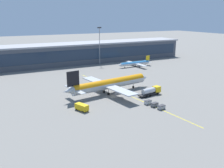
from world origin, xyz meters
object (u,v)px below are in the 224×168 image
at_px(fuel_tanker, 151,91).
at_px(baggage_cart_1, 154,105).
at_px(crew_van, 82,107).
at_px(baggage_cart_2, 148,102).
at_px(main_airliner, 110,84).
at_px(commuter_jet_far, 135,63).
at_px(baggage_cart_0, 161,107).

distance_m(fuel_tanker, baggage_cart_1, 13.29).
relative_size(fuel_tanker, crew_van, 2.04).
height_order(crew_van, baggage_cart_2, crew_van).
xyz_separation_m(main_airliner, baggage_cart_2, (6.41, -18.45, -3.33)).
height_order(baggage_cart_1, commuter_jet_far, commuter_jet_far).
bearing_deg(crew_van, baggage_cart_0, -25.05).
relative_size(main_airliner, baggage_cart_0, 14.69).
bearing_deg(baggage_cart_1, fuel_tanker, 59.38).
bearing_deg(fuel_tanker, baggage_cart_1, -120.62).
bearing_deg(fuel_tanker, crew_van, -174.86).
distance_m(main_airliner, fuel_tanker, 17.27).
bearing_deg(baggage_cart_1, baggage_cart_0, -79.38).
xyz_separation_m(main_airliner, baggage_cart_1, (7.00, -21.59, -3.33)).
relative_size(baggage_cart_2, commuter_jet_far, 0.11).
height_order(crew_van, commuter_jet_far, commuter_jet_far).
relative_size(crew_van, baggage_cart_2, 1.88).
relative_size(baggage_cart_0, baggage_cart_1, 1.00).
bearing_deg(commuter_jet_far, crew_van, -135.85).
bearing_deg(fuel_tanker, main_airliner, 143.47).
bearing_deg(baggage_cart_2, fuel_tanker, 48.38).
bearing_deg(baggage_cart_1, main_airliner, 107.96).
bearing_deg(commuter_jet_far, baggage_cart_0, -115.70).
relative_size(baggage_cart_0, baggage_cart_2, 1.00).
bearing_deg(main_airliner, commuter_jet_far, 46.96).
height_order(main_airliner, commuter_jet_far, main_airliner).
relative_size(baggage_cart_1, baggage_cart_2, 1.00).
xyz_separation_m(fuel_tanker, baggage_cart_0, (-6.16, -14.55, -0.96)).
xyz_separation_m(baggage_cart_1, baggage_cart_2, (-0.59, 3.15, 0.00)).
height_order(fuel_tanker, baggage_cart_1, fuel_tanker).
distance_m(crew_van, commuter_jet_far, 80.48).
bearing_deg(baggage_cart_2, main_airliner, 109.16).
xyz_separation_m(fuel_tanker, commuter_jet_far, (26.47, 53.25, 0.40)).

